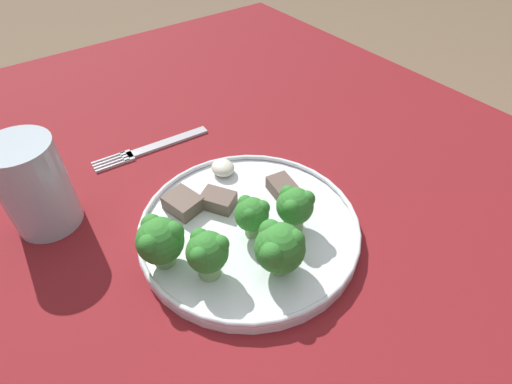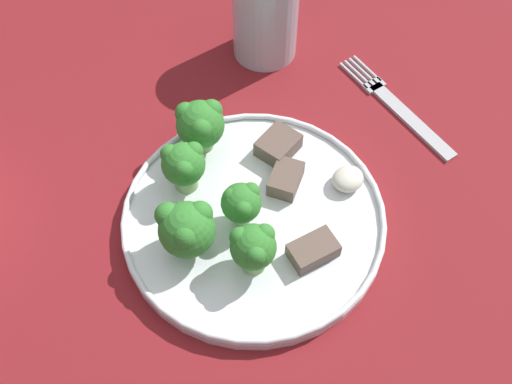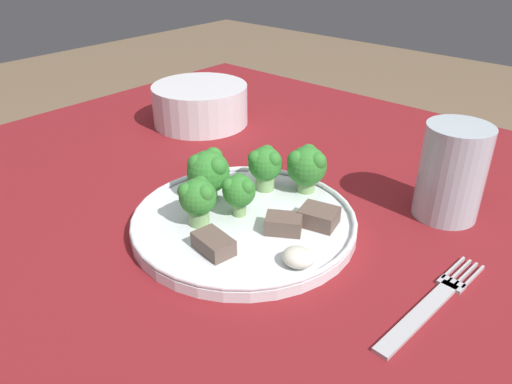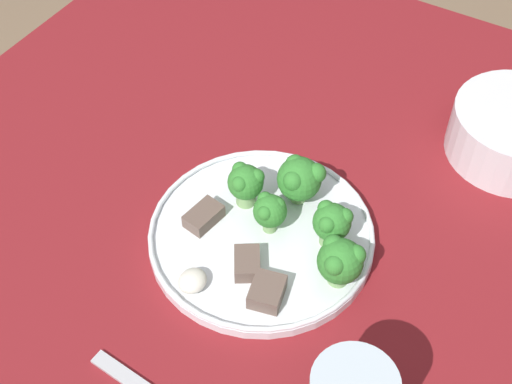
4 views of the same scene
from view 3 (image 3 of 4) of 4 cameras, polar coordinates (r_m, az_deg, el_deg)
table at (r=0.61m, az=2.86°, el=-13.28°), size 1.15×1.00×0.74m
dinner_plate at (r=0.56m, az=-1.38°, el=-3.39°), size 0.25×0.25×0.02m
fork at (r=0.49m, az=19.40°, el=-11.97°), size 0.03×0.17×0.00m
cream_bowl at (r=0.86m, az=-6.38°, el=9.81°), size 0.16×0.16×0.07m
drinking_glass at (r=0.61m, az=21.37°, el=1.61°), size 0.07×0.07×0.11m
broccoli_floret_near_rim_left at (r=0.54m, az=-6.67°, el=-0.62°), size 0.04×0.04×0.05m
broccoli_floret_center_left at (r=0.55m, az=-1.96°, el=0.19°), size 0.04×0.04×0.05m
broccoli_floret_back_left at (r=0.59m, az=-5.25°, el=2.56°), size 0.05×0.05×0.06m
broccoli_floret_front_left at (r=0.61m, az=1.06°, el=3.19°), size 0.04×0.04×0.06m
broccoli_floret_center_back at (r=0.61m, az=5.84°, el=3.05°), size 0.05×0.05×0.06m
meat_slice_front_slice at (r=0.51m, az=-4.89°, el=-5.91°), size 0.05×0.03×0.02m
meat_slice_middle_slice at (r=0.55m, az=7.17°, el=-2.82°), size 0.05×0.04×0.02m
meat_slice_rear_slice at (r=0.54m, az=2.94°, el=-3.55°), size 0.05×0.04×0.02m
sauce_dollop at (r=0.49m, az=4.82°, el=-7.45°), size 0.03×0.03×0.02m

